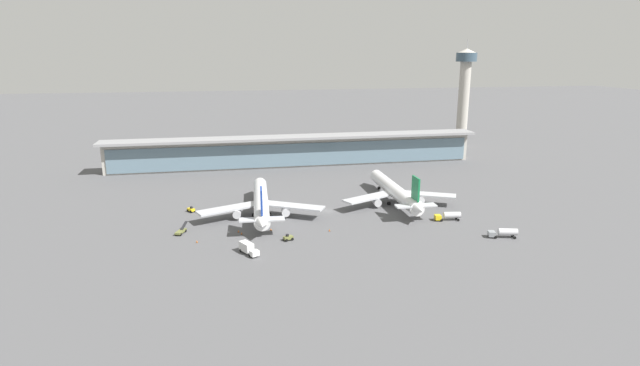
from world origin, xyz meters
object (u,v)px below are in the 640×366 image
at_px(service_truck_by_tail_white, 248,248).
at_px(service_truck_on_taxiway_olive, 288,238).
at_px(safety_cone_alpha, 242,233).
at_px(safety_cone_charlie, 271,229).
at_px(airliner_left_stand, 261,202).
at_px(safety_cone_bravo, 238,231).
at_px(safety_cone_delta, 329,230).
at_px(service_truck_under_wing_yellow, 449,216).
at_px(airliner_centre_stand, 395,191).
at_px(control_tower, 464,89).
at_px(service_truck_mid_apron_yellow, 191,210).
at_px(service_truck_near_nose_grey, 504,232).
at_px(safety_cone_echo, 197,242).
at_px(service_truck_at_far_stand_olive, 181,231).

distance_m(service_truck_by_tail_white, service_truck_on_taxiway_olive, 14.74).
bearing_deg(safety_cone_alpha, safety_cone_charlie, 11.01).
distance_m(airliner_left_stand, safety_cone_bravo, 18.43).
bearing_deg(safety_cone_delta, service_truck_under_wing_yellow, 3.39).
bearing_deg(safety_cone_charlie, airliner_left_stand, 96.00).
bearing_deg(airliner_centre_stand, control_tower, 53.35).
bearing_deg(service_truck_mid_apron_yellow, service_truck_near_nose_grey, -25.26).
relative_size(service_truck_under_wing_yellow, service_truck_by_tail_white, 1.18).
xyz_separation_m(airliner_left_stand, safety_cone_bravo, (-8.49, -15.76, -4.41)).
bearing_deg(safety_cone_echo, service_truck_near_nose_grey, -8.73).
bearing_deg(service_truck_by_tail_white, safety_cone_echo, 141.48).
bearing_deg(control_tower, airliner_left_stand, -139.39).
xyz_separation_m(safety_cone_charlie, safety_cone_echo, (-22.61, -6.27, 0.00)).
relative_size(service_truck_under_wing_yellow, safety_cone_echo, 12.61).
bearing_deg(service_truck_mid_apron_yellow, safety_cone_charlie, -43.40).
bearing_deg(service_truck_on_taxiway_olive, service_truck_under_wing_yellow, 8.13).
relative_size(service_truck_at_far_stand_olive, safety_cone_charlie, 9.73).
distance_m(airliner_centre_stand, safety_cone_delta, 39.37).
distance_m(airliner_centre_stand, service_truck_under_wing_yellow, 24.97).
distance_m(service_truck_mid_apron_yellow, safety_cone_alpha, 30.95).
bearing_deg(safety_cone_bravo, airliner_left_stand, 61.69).
distance_m(service_truck_under_wing_yellow, service_truck_at_far_stand_olive, 87.48).
bearing_deg(service_truck_on_taxiway_olive, airliner_centre_stand, 34.19).
bearing_deg(service_truck_under_wing_yellow, airliner_left_stand, 163.72).
bearing_deg(service_truck_at_far_stand_olive, control_tower, 38.66).
height_order(service_truck_by_tail_white, control_tower, control_tower).
height_order(service_truck_mid_apron_yellow, safety_cone_alpha, service_truck_mid_apron_yellow).
height_order(airliner_centre_stand, service_truck_by_tail_white, airliner_centre_stand).
height_order(service_truck_by_tail_white, safety_cone_charlie, service_truck_by_tail_white).
height_order(airliner_left_stand, service_truck_on_taxiway_olive, airliner_left_stand).
bearing_deg(service_truck_on_taxiway_olive, control_tower, 47.90).
distance_m(control_tower, safety_cone_bravo, 190.79).
xyz_separation_m(service_truck_near_nose_grey, service_truck_on_taxiway_olive, (-64.75, 10.49, -0.83)).
bearing_deg(safety_cone_charlie, service_truck_mid_apron_yellow, 136.60).
bearing_deg(safety_cone_charlie, service_truck_by_tail_white, -114.75).
distance_m(service_truck_near_nose_grey, safety_cone_alpha, 80.42).
xyz_separation_m(service_truck_near_nose_grey, safety_cone_bravo, (-79.13, 20.55, -1.39)).
bearing_deg(control_tower, service_truck_on_taxiway_olive, -132.10).
bearing_deg(service_truck_at_far_stand_olive, safety_cone_alpha, -13.36).
relative_size(airliner_centre_stand, service_truck_near_nose_grey, 6.33).
bearing_deg(service_truck_by_tail_white, service_truck_on_taxiway_olive, 32.57).
distance_m(service_truck_mid_apron_yellow, service_truck_at_far_stand_olive, 21.89).
relative_size(service_truck_under_wing_yellow, safety_cone_delta, 12.61).
distance_m(safety_cone_alpha, safety_cone_charlie, 9.46).
height_order(service_truck_at_far_stand_olive, safety_cone_charlie, service_truck_at_far_stand_olive).
bearing_deg(safety_cone_delta, service_truck_on_taxiway_olive, -158.52).
relative_size(service_truck_near_nose_grey, service_truck_by_tail_white, 1.18).
height_order(airliner_left_stand, service_truck_at_far_stand_olive, airliner_left_stand).
relative_size(safety_cone_charlie, safety_cone_delta, 1.00).
xyz_separation_m(airliner_centre_stand, safety_cone_delta, (-30.41, -24.62, -4.41)).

